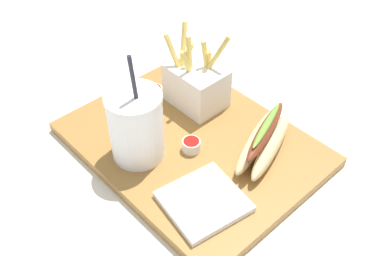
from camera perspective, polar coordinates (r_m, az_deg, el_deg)
The scene contains 8 objects.
ground_plane at distance 0.86m, azimuth 0.00°, elevation -2.93°, with size 2.40×2.40×0.02m, color silver.
food_tray at distance 0.85m, azimuth 0.00°, elevation -1.99°, with size 0.44×0.34×0.02m, color olive.
soda_cup at distance 0.78m, azimuth -7.00°, elevation 0.28°, with size 0.10×0.10×0.21m.
fries_basket at distance 0.90m, azimuth 0.55°, elevation 5.44°, with size 0.11×0.09×0.16m.
hot_dog_1 at distance 0.81m, azimuth 9.01°, elevation -1.55°, with size 0.11×0.19×0.07m.
ketchup_cup_1 at distance 0.94m, azimuth -4.81°, elevation 4.56°, with size 0.04×0.04×0.02m.
ketchup_cup_2 at distance 0.82m, azimuth -0.08°, elevation -2.13°, with size 0.03×0.03×0.02m.
napkin_stack at distance 0.74m, azimuth 1.47°, elevation -9.17°, with size 0.12×0.12×0.01m, color white.
Camera 1 is at (0.44, -0.41, 0.61)m, focal length 42.69 mm.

